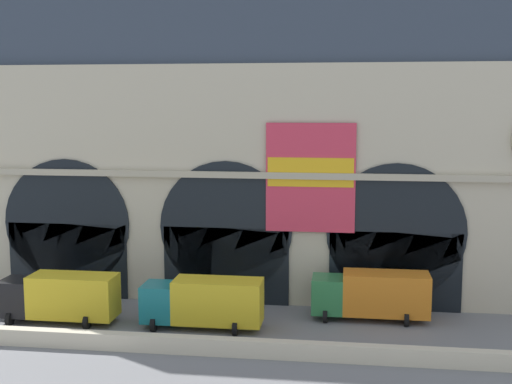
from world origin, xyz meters
The scene contains 6 objects.
ground_plane centered at (0.00, 0.00, 0.00)m, with size 200.00×200.00×0.00m, color slate.
quay_parapet_wall centered at (0.00, -4.67, 0.49)m, with size 90.00×0.70×0.98m, color beige.
station_building centered at (0.04, 7.19, 10.41)m, with size 48.64×4.77×21.58m.
box_truck_midwest centered at (-9.77, -0.51, 1.70)m, with size 7.50×2.91×3.12m.
box_truck_center centered at (-0.42, -0.39, 1.70)m, with size 7.50×2.91×3.12m.
box_truck_mideast centered at (10.00, 2.72, 1.70)m, with size 7.50×2.91×3.12m.
Camera 1 is at (8.28, -39.56, 13.99)m, focal length 46.61 mm.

